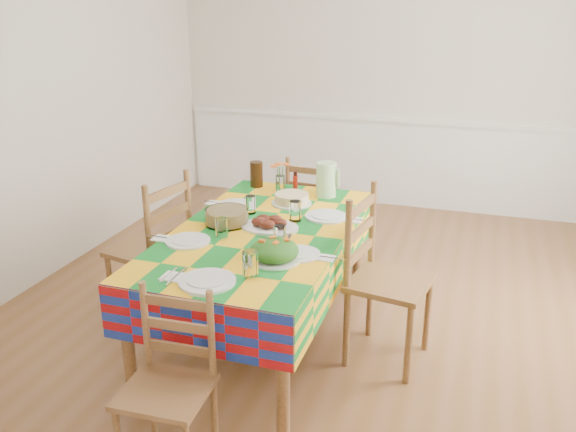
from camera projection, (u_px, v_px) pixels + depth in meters
The scene contains 22 objects.
room at pixel (333, 121), 3.80m from camera, with size 4.58×5.08×2.78m.
wainscot at pixel (390, 159), 6.31m from camera, with size 4.41×0.06×0.92m.
dining_table at pixel (262, 242), 3.75m from camera, with size 1.03×1.91×0.74m.
setting_near_head at pixel (222, 275), 3.05m from camera, with size 0.47×0.31×0.14m.
setting_left_near at pixel (199, 236), 3.54m from camera, with size 0.47×0.28×0.13m.
setting_left_far at pixel (240, 204), 4.08m from camera, with size 0.45×0.27×0.12m.
setting_right_near at pixel (293, 247), 3.40m from camera, with size 0.45×0.26×0.11m.
setting_right_far at pixel (316, 214), 3.89m from camera, with size 0.51×0.29×0.13m.
meat_platter at pixel (269, 224), 3.73m from camera, with size 0.37×0.26×0.07m.
salad_platter at pixel (274, 251), 3.28m from camera, with size 0.30×0.30×0.12m.
pasta_bowl at pixel (227, 217), 3.80m from camera, with size 0.27×0.27×0.10m.
cake at pixel (292, 199), 4.16m from camera, with size 0.27×0.27×0.08m.
serving_utensils at pixel (285, 237), 3.59m from camera, with size 0.12×0.27×0.01m.
flower_vase at pixel (280, 179), 4.41m from camera, with size 0.14×0.12×0.23m.
hot_sauce at pixel (295, 181), 4.42m from camera, with size 0.04×0.04×0.15m, color #B51E0E.
green_pitcher at pixel (326, 180), 4.30m from camera, with size 0.14×0.14×0.24m, color #B6EBA6.
tea_pitcher at pixel (256, 174), 4.53m from camera, with size 0.09×0.09×0.19m, color black.
name_card at pixel (198, 294), 2.90m from camera, with size 0.09×0.03×0.02m, color white.
chair_near at pixel (169, 386), 2.75m from camera, with size 0.40×0.38×0.87m.
chair_far at pixel (314, 212), 4.89m from camera, with size 0.44×0.42×0.91m.
chair_left at pixel (154, 250), 4.01m from camera, with size 0.52×0.53×1.03m.
chair_right at pixel (383, 280), 3.58m from camera, with size 0.51×0.53×1.04m.
Camera 1 is at (0.91, -3.67, 2.09)m, focal length 38.00 mm.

